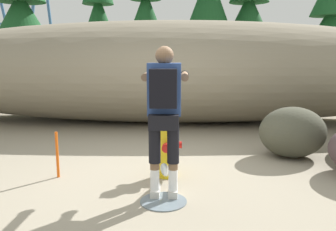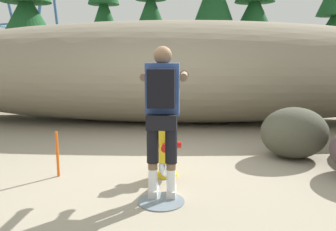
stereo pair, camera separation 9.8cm
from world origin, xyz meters
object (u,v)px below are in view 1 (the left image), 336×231
(boulder_large, at_px, (292,132))
(survey_stake, at_px, (57,155))
(utility_worker, at_px, (164,103))
(fire_hydrant, at_px, (167,148))

(boulder_large, distance_m, survey_stake, 3.46)
(utility_worker, distance_m, survey_stake, 1.66)
(fire_hydrant, bearing_deg, boulder_large, 26.80)
(fire_hydrant, bearing_deg, survey_stake, -175.69)
(utility_worker, bearing_deg, fire_hydrant, -0.00)
(fire_hydrant, height_order, boulder_large, fire_hydrant)
(utility_worker, xyz_separation_m, survey_stake, (-1.40, 0.49, -0.75))
(utility_worker, bearing_deg, survey_stake, 70.94)
(boulder_large, bearing_deg, utility_worker, -140.71)
(fire_hydrant, height_order, utility_worker, utility_worker)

